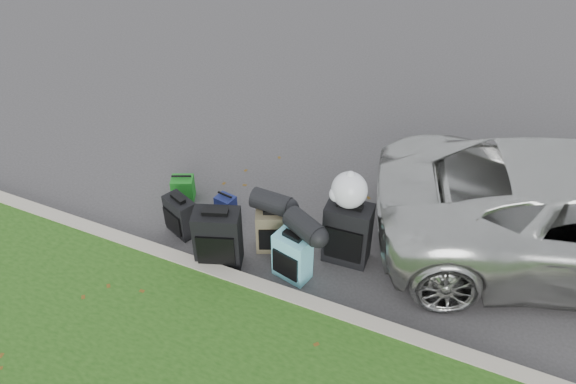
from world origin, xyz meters
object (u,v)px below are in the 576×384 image
at_px(suitcase_small_black, 181,216).
at_px(suitcase_teal, 292,257).
at_px(suitcase_large_black_left, 218,239).
at_px(tote_navy, 226,205).
at_px(suitcase_large_black_right, 348,233).
at_px(tote_green, 183,188).
at_px(suitcase_olive, 273,230).

distance_m(suitcase_small_black, suitcase_teal, 1.60).
height_order(suitcase_large_black_left, tote_navy, suitcase_large_black_left).
height_order(suitcase_large_black_right, tote_green, suitcase_large_black_right).
relative_size(suitcase_teal, tote_green, 1.79).
xyz_separation_m(suitcase_small_black, suitcase_teal, (1.60, -0.13, 0.04)).
bearing_deg(suitcase_large_black_left, suitcase_olive, 26.78).
distance_m(suitcase_large_black_left, suitcase_olive, 0.69).
xyz_separation_m(suitcase_large_black_left, tote_green, (-1.07, 0.88, -0.22)).
distance_m(suitcase_olive, tote_navy, 0.94).
bearing_deg(suitcase_large_black_left, suitcase_large_black_right, 6.96).
bearing_deg(suitcase_large_black_left, tote_green, 120.35).
xyz_separation_m(suitcase_small_black, suitcase_olive, (1.19, 0.21, 0.02)).
bearing_deg(tote_green, suitcase_olive, -38.59).
relative_size(suitcase_small_black, suitcase_large_black_left, 0.67).
relative_size(suitcase_olive, suitcase_large_black_right, 0.69).
distance_m(suitcase_large_black_left, suitcase_large_black_right, 1.52).
height_order(tote_green, tote_navy, tote_green).
relative_size(suitcase_olive, tote_navy, 2.12).
xyz_separation_m(suitcase_teal, tote_navy, (-1.27, 0.69, -0.17)).
xyz_separation_m(suitcase_large_black_right, tote_green, (-2.43, 0.19, -0.23)).
bearing_deg(suitcase_teal, tote_green, 172.79).
distance_m(tote_green, tote_navy, 0.69).
height_order(suitcase_teal, tote_navy, suitcase_teal).
distance_m(suitcase_teal, tote_navy, 1.45).
distance_m(suitcase_teal, suitcase_large_black_right, 0.72).
xyz_separation_m(suitcase_olive, tote_green, (-1.54, 0.38, -0.11)).
distance_m(suitcase_small_black, suitcase_large_black_right, 2.12).
xyz_separation_m(suitcase_small_black, suitcase_large_black_left, (0.72, -0.29, 0.13)).
distance_m(suitcase_large_black_right, tote_green, 2.45).
bearing_deg(suitcase_teal, suitcase_small_black, -171.53).
xyz_separation_m(suitcase_large_black_left, suitcase_large_black_right, (1.36, 0.69, 0.02)).
distance_m(suitcase_small_black, suitcase_large_black_left, 0.79).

